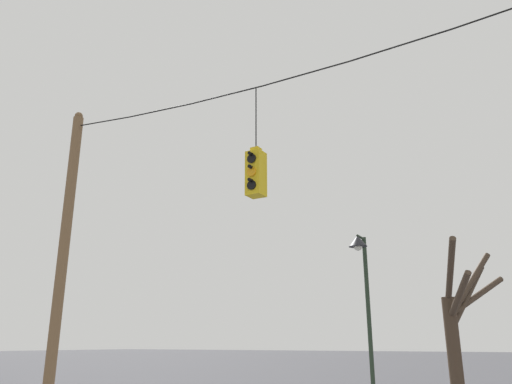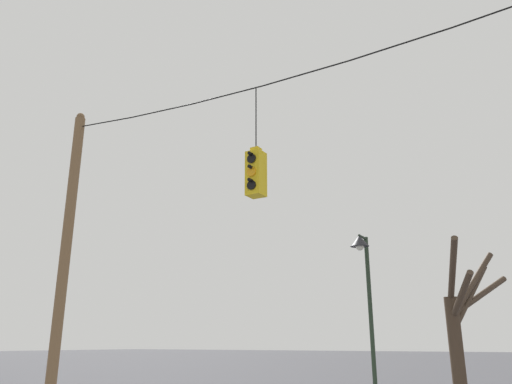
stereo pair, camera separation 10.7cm
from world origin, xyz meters
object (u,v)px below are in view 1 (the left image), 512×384
utility_pole_left (63,252)px  traffic_light_near_right_pole (256,173)px  bare_tree (459,324)px  street_lamp (362,272)px

utility_pole_left → traffic_light_near_right_pole: utility_pole_left is taller
utility_pole_left → bare_tree: 10.70m
utility_pole_left → traffic_light_near_right_pole: (5.71, -0.01, 1.16)m
traffic_light_near_right_pole → street_lamp: (0.48, 5.13, -1.50)m
traffic_light_near_right_pole → street_lamp: size_ratio=0.54×
traffic_light_near_right_pole → street_lamp: traffic_light_near_right_pole is taller
utility_pole_left → street_lamp: bearing=39.6°
bare_tree → utility_pole_left: bearing=-142.6°
utility_pole_left → street_lamp: 8.04m
utility_pole_left → traffic_light_near_right_pole: bearing=-0.1°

